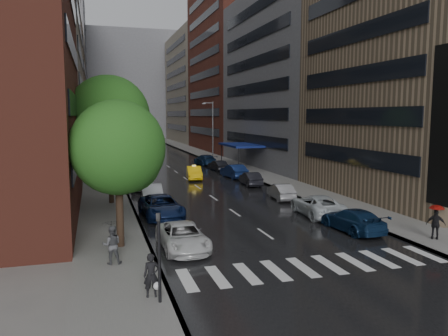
{
  "coord_description": "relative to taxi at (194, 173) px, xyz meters",
  "views": [
    {
      "loc": [
        -9.78,
        -20.05,
        7.21
      ],
      "look_at": [
        0.0,
        12.77,
        3.0
      ],
      "focal_mm": 35.0,
      "sensor_mm": 36.0,
      "label": 1
    }
  ],
  "objects": [
    {
      "name": "ground",
      "position": [
        -0.8,
        -27.19,
        -0.73
      ],
      "size": [
        220.0,
        220.0,
        0.0
      ],
      "primitive_type": "plane",
      "color": "gray",
      "rests_on": "ground"
    },
    {
      "name": "road",
      "position": [
        -0.8,
        22.81,
        -0.72
      ],
      "size": [
        14.0,
        140.0,
        0.01
      ],
      "primitive_type": "cube",
      "color": "black",
      "rests_on": "ground"
    },
    {
      "name": "sidewalk_left",
      "position": [
        -9.8,
        22.81,
        -0.65
      ],
      "size": [
        4.0,
        140.0,
        0.15
      ],
      "primitive_type": "cube",
      "color": "gray",
      "rests_on": "ground"
    },
    {
      "name": "sidewalk_right",
      "position": [
        8.2,
        22.81,
        -0.65
      ],
      "size": [
        4.0,
        140.0,
        0.15
      ],
      "primitive_type": "cube",
      "color": "gray",
      "rests_on": "ground"
    },
    {
      "name": "crosswalk",
      "position": [
        -0.6,
        -29.19,
        -0.72
      ],
      "size": [
        13.15,
        2.8,
        0.01
      ],
      "color": "silver",
      "rests_on": "ground"
    },
    {
      "name": "buildings_left",
      "position": [
        -15.8,
        31.6,
        15.26
      ],
      "size": [
        8.0,
        108.0,
        38.0
      ],
      "color": "maroon",
      "rests_on": "ground"
    },
    {
      "name": "buildings_right",
      "position": [
        14.2,
        29.51,
        14.31
      ],
      "size": [
        8.05,
        109.1,
        36.0
      ],
      "color": "#937A5B",
      "rests_on": "ground"
    },
    {
      "name": "building_far",
      "position": [
        -0.8,
        90.81,
        15.27
      ],
      "size": [
        40.0,
        14.0,
        32.0
      ],
      "primitive_type": "cube",
      "color": "slate",
      "rests_on": "ground"
    },
    {
      "name": "tree_near",
      "position": [
        -9.4,
        -23.73,
        4.74
      ],
      "size": [
        5.02,
        5.02,
        8.0
      ],
      "color": "#382619",
      "rests_on": "ground"
    },
    {
      "name": "tree_mid",
      "position": [
        -9.4,
        -11.51,
        6.32
      ],
      "size": [
        6.46,
        6.46,
        10.29
      ],
      "color": "#382619",
      "rests_on": "ground"
    },
    {
      "name": "tree_far",
      "position": [
        -9.4,
        3.66,
        4.93
      ],
      "size": [
        5.19,
        5.19,
        8.27
      ],
      "color": "#382619",
      "rests_on": "ground"
    },
    {
      "name": "taxi",
      "position": [
        0.0,
        0.0,
        0.0
      ],
      "size": [
        2.12,
        4.58,
        1.46
      ],
      "primitive_type": "imported",
      "rotation": [
        0.0,
        0.0,
        -0.13
      ],
      "color": "yellow",
      "rests_on": "ground"
    },
    {
      "name": "parked_cars_left",
      "position": [
        -6.2,
        -6.45,
        0.01
      ],
      "size": [
        2.89,
        43.42,
        1.54
      ],
      "color": "silver",
      "rests_on": "ground"
    },
    {
      "name": "parked_cars_right",
      "position": [
        4.6,
        -7.26,
        0.0
      ],
      "size": [
        2.87,
        42.57,
        1.57
      ],
      "color": "#0E2444",
      "rests_on": "ground"
    },
    {
      "name": "ped_bag_walker",
      "position": [
        -8.61,
        -30.83,
        0.25
      ],
      "size": [
        0.69,
        0.49,
        1.71
      ],
      "color": "black",
      "rests_on": "sidewalk_left"
    },
    {
      "name": "ped_black_umbrella",
      "position": [
        -9.95,
        -26.5,
        0.65
      ],
      "size": [
        0.96,
        0.98,
        2.09
      ],
      "color": "#46474B",
      "rests_on": "sidewalk_left"
    },
    {
      "name": "ped_red_umbrella",
      "position": [
        7.86,
        -27.51,
        0.6
      ],
      "size": [
        1.04,
        0.96,
        2.01
      ],
      "color": "black",
      "rests_on": "sidewalk_right"
    },
    {
      "name": "traffic_light",
      "position": [
        -8.4,
        -31.43,
        1.5
      ],
      "size": [
        0.18,
        0.15,
        3.45
      ],
      "color": "black",
      "rests_on": "sidewalk_left"
    },
    {
      "name": "street_lamp_left",
      "position": [
        -8.52,
        2.81,
        4.16
      ],
      "size": [
        1.74,
        0.22,
        9.0
      ],
      "color": "gray",
      "rests_on": "sidewalk_left"
    },
    {
      "name": "street_lamp_right",
      "position": [
        6.92,
        17.81,
        4.16
      ],
      "size": [
        1.74,
        0.22,
        9.0
      ],
      "color": "gray",
      "rests_on": "sidewalk_right"
    },
    {
      "name": "awning",
      "position": [
        8.18,
        7.81,
        2.41
      ],
      "size": [
        4.0,
        8.0,
        3.12
      ],
      "color": "navy",
      "rests_on": "sidewalk_right"
    }
  ]
}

